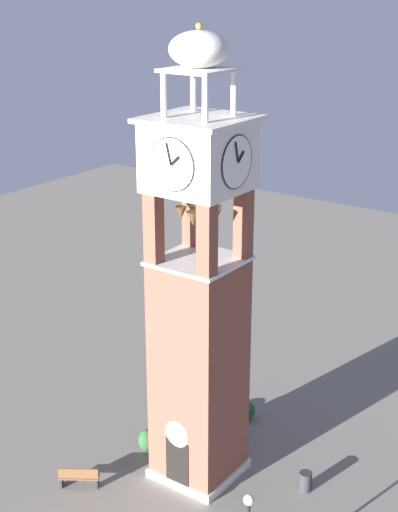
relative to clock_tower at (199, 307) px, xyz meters
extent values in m
plane|color=gray|center=(0.00, 0.00, -7.44)|extent=(80.00, 80.00, 0.00)
cube|color=brown|center=(0.00, 0.00, -2.79)|extent=(2.94, 2.94, 9.29)
cube|color=silver|center=(0.00, 0.00, -7.26)|extent=(3.14, 3.14, 0.35)
cube|color=black|center=(0.00, -1.48, -6.29)|extent=(1.10, 0.04, 2.20)
cylinder|color=silver|center=(0.00, -1.48, -4.89)|extent=(1.10, 0.04, 1.10)
cube|color=brown|center=(-1.19, -1.19, 3.24)|extent=(0.56, 0.56, 2.79)
cube|color=brown|center=(1.19, -1.19, 3.24)|extent=(0.56, 0.56, 2.79)
cube|color=brown|center=(-1.19, 1.19, 3.24)|extent=(0.56, 0.56, 2.79)
cube|color=brown|center=(1.19, 1.19, 3.24)|extent=(0.56, 0.56, 2.79)
cube|color=silver|center=(0.00, 0.00, 1.91)|extent=(3.10, 3.10, 0.12)
cone|color=brown|center=(0.66, 0.04, 3.75)|extent=(0.53, 0.53, 0.52)
cone|color=brown|center=(0.27, 0.61, 3.75)|extent=(0.57, 0.57, 0.42)
cone|color=brown|center=(-0.53, 0.40, 3.75)|extent=(0.55, 0.55, 0.37)
cone|color=brown|center=(-0.58, -0.31, 3.75)|extent=(0.42, 0.42, 0.47)
cone|color=brown|center=(0.19, -0.63, 3.75)|extent=(0.52, 0.52, 0.53)
cube|color=silver|center=(0.00, 0.00, 5.89)|extent=(3.18, 3.18, 2.50)
cylinder|color=white|center=(0.00, -1.61, 5.89)|extent=(1.90, 0.05, 1.90)
torus|color=black|center=(0.00, -1.61, 5.89)|extent=(1.92, 0.06, 1.92)
cube|color=black|center=(0.17, -1.67, 6.05)|extent=(0.41, 0.03, 0.39)
cube|color=black|center=(-0.09, -1.67, 6.25)|extent=(0.24, 0.03, 0.75)
cylinder|color=white|center=(0.00, 1.61, 5.89)|extent=(1.90, 0.05, 1.90)
torus|color=black|center=(0.00, 1.61, 5.89)|extent=(1.92, 0.06, 1.92)
cube|color=black|center=(0.17, 1.67, 6.05)|extent=(0.41, 0.03, 0.39)
cube|color=black|center=(-0.09, 1.67, 6.25)|extent=(0.24, 0.03, 0.75)
cylinder|color=white|center=(-1.61, 0.00, 5.89)|extent=(0.05, 1.90, 1.90)
torus|color=black|center=(-1.61, 0.00, 5.89)|extent=(0.06, 1.92, 1.92)
cube|color=black|center=(-1.67, 0.18, 6.05)|extent=(0.03, 0.41, 0.39)
cube|color=black|center=(-1.67, -0.09, 6.25)|extent=(0.03, 0.24, 0.75)
cylinder|color=white|center=(1.61, 0.00, 5.89)|extent=(0.05, 1.90, 1.90)
torus|color=black|center=(1.61, 0.00, 5.89)|extent=(0.06, 1.92, 1.92)
cube|color=black|center=(1.67, 0.18, 6.05)|extent=(0.03, 0.41, 0.39)
cube|color=black|center=(1.67, -0.09, 6.25)|extent=(0.03, 0.24, 0.75)
cube|color=silver|center=(0.00, 0.00, 7.22)|extent=(3.54, 3.54, 0.16)
cylinder|color=silver|center=(-0.87, -0.87, 8.07)|extent=(0.22, 0.22, 1.55)
cylinder|color=silver|center=(0.87, -0.87, 8.07)|extent=(0.22, 0.22, 1.55)
cylinder|color=silver|center=(-0.87, 0.88, 8.07)|extent=(0.22, 0.22, 1.55)
cylinder|color=silver|center=(0.87, 0.88, 8.07)|extent=(0.22, 0.22, 1.55)
cube|color=silver|center=(0.00, 0.00, 8.91)|extent=(2.19, 2.19, 0.12)
ellipsoid|color=silver|center=(0.00, 0.00, 9.60)|extent=(2.11, 2.11, 1.26)
sphere|color=#B79338|center=(0.00, 0.00, 10.35)|extent=(0.24, 0.24, 0.24)
cube|color=brown|center=(-3.34, -3.61, -6.99)|extent=(1.57, 1.26, 0.06)
cube|color=brown|center=(-3.23, -3.77, -6.71)|extent=(1.36, 0.93, 0.44)
cube|color=#2D2D33|center=(-3.94, -4.01, -7.23)|extent=(0.29, 0.37, 0.42)
cube|color=#2D2D33|center=(-2.74, -3.21, -7.23)|extent=(0.29, 0.37, 0.42)
sphere|color=silver|center=(5.16, -4.52, -3.77)|extent=(0.36, 0.36, 0.36)
cylinder|color=#2D2D33|center=(4.19, 1.45, -7.04)|extent=(0.52, 0.52, 0.80)
ellipsoid|color=#28562D|center=(-0.52, 4.57, -6.99)|extent=(0.76, 0.76, 0.90)
ellipsoid|color=#28562D|center=(-1.41, 3.84, -7.08)|extent=(1.00, 1.00, 0.71)
ellipsoid|color=#28562D|center=(-2.67, -0.10, -6.92)|extent=(0.76, 0.76, 1.05)
camera|label=1|loc=(15.73, -22.13, 11.95)|focal=54.26mm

